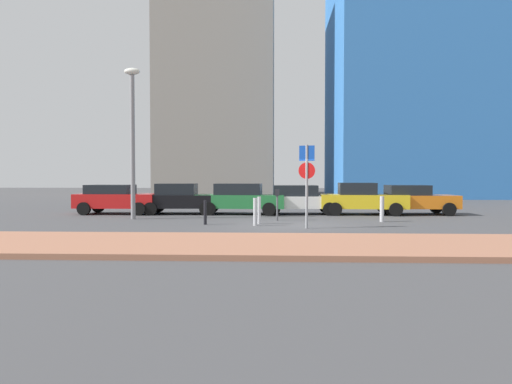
{
  "coord_description": "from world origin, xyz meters",
  "views": [
    {
      "loc": [
        -0.54,
        -18.08,
        1.87
      ],
      "look_at": [
        -1.47,
        2.47,
        1.2
      ],
      "focal_mm": 32.84,
      "sensor_mm": 36.0,
      "label": 1
    }
  ],
  "objects_px": {
    "parked_car_green": "(239,198)",
    "parked_car_white": "(299,199)",
    "traffic_bollard_near": "(382,209)",
    "parking_sign_post": "(307,176)",
    "parked_car_orange": "(413,199)",
    "parked_car_black": "(181,198)",
    "street_lamp": "(133,130)",
    "traffic_bollard_mid": "(205,213)",
    "parking_meter": "(277,200)",
    "traffic_bollard_edge": "(255,212)",
    "parked_car_yellow": "(362,199)",
    "parked_car_red": "(116,198)",
    "traffic_bollard_far": "(259,210)"
  },
  "relations": [
    {
      "from": "parked_car_orange",
      "to": "parking_meter",
      "type": "xyz_separation_m",
      "value": [
        -6.73,
        -3.57,
        0.11
      ]
    },
    {
      "from": "parked_car_yellow",
      "to": "parked_car_orange",
      "type": "bearing_deg",
      "value": 3.68
    },
    {
      "from": "parked_car_yellow",
      "to": "traffic_bollard_far",
      "type": "height_order",
      "value": "parked_car_yellow"
    },
    {
      "from": "parked_car_yellow",
      "to": "traffic_bollard_mid",
      "type": "height_order",
      "value": "parked_car_yellow"
    },
    {
      "from": "parking_sign_post",
      "to": "parked_car_white",
      "type": "bearing_deg",
      "value": 89.84
    },
    {
      "from": "parked_car_white",
      "to": "traffic_bollard_edge",
      "type": "bearing_deg",
      "value": -108.96
    },
    {
      "from": "parked_car_white",
      "to": "traffic_bollard_mid",
      "type": "height_order",
      "value": "parked_car_white"
    },
    {
      "from": "traffic_bollard_near",
      "to": "traffic_bollard_edge",
      "type": "distance_m",
      "value": 5.48
    },
    {
      "from": "parked_car_black",
      "to": "traffic_bollard_mid",
      "type": "distance_m",
      "value": 5.56
    },
    {
      "from": "parked_car_orange",
      "to": "traffic_bollard_mid",
      "type": "relative_size",
      "value": 4.21
    },
    {
      "from": "parking_sign_post",
      "to": "parking_meter",
      "type": "distance_m",
      "value": 3.32
    },
    {
      "from": "traffic_bollard_edge",
      "to": "traffic_bollard_mid",
      "type": "bearing_deg",
      "value": 170.52
    },
    {
      "from": "traffic_bollard_mid",
      "to": "parking_sign_post",
      "type": "bearing_deg",
      "value": -17.23
    },
    {
      "from": "parked_car_black",
      "to": "street_lamp",
      "type": "relative_size",
      "value": 0.64
    },
    {
      "from": "traffic_bollard_mid",
      "to": "traffic_bollard_edge",
      "type": "bearing_deg",
      "value": -9.48
    },
    {
      "from": "parked_car_red",
      "to": "parked_car_green",
      "type": "height_order",
      "value": "parked_car_green"
    },
    {
      "from": "parking_meter",
      "to": "traffic_bollard_far",
      "type": "bearing_deg",
      "value": -117.08
    },
    {
      "from": "parked_car_white",
      "to": "parking_sign_post",
      "type": "bearing_deg",
      "value": -90.16
    },
    {
      "from": "parked_car_yellow",
      "to": "parking_sign_post",
      "type": "xyz_separation_m",
      "value": [
        -3.11,
        -6.37,
        1.12
      ]
    },
    {
      "from": "parked_car_orange",
      "to": "traffic_bollard_near",
      "type": "xyz_separation_m",
      "value": [
        -2.38,
        -3.88,
        -0.23
      ]
    },
    {
      "from": "traffic_bollard_far",
      "to": "parked_car_green",
      "type": "bearing_deg",
      "value": 103.99
    },
    {
      "from": "traffic_bollard_mid",
      "to": "parked_car_white",
      "type": "bearing_deg",
      "value": 53.51
    },
    {
      "from": "parked_car_green",
      "to": "parked_car_white",
      "type": "relative_size",
      "value": 1.15
    },
    {
      "from": "parking_sign_post",
      "to": "street_lamp",
      "type": "xyz_separation_m",
      "value": [
        -7.43,
        3.43,
        2.03
      ]
    },
    {
      "from": "parked_car_green",
      "to": "parked_car_orange",
      "type": "distance_m",
      "value": 8.63
    },
    {
      "from": "street_lamp",
      "to": "traffic_bollard_far",
      "type": "distance_m",
      "value": 6.85
    },
    {
      "from": "parked_car_green",
      "to": "parking_meter",
      "type": "xyz_separation_m",
      "value": [
        1.89,
        -3.33,
        0.08
      ]
    },
    {
      "from": "parked_car_yellow",
      "to": "parking_sign_post",
      "type": "height_order",
      "value": "parking_sign_post"
    },
    {
      "from": "parked_car_red",
      "to": "parked_car_white",
      "type": "xyz_separation_m",
      "value": [
        9.19,
        0.26,
        -0.02
      ]
    },
    {
      "from": "traffic_bollard_mid",
      "to": "traffic_bollard_far",
      "type": "relative_size",
      "value": 0.87
    },
    {
      "from": "parked_car_white",
      "to": "parked_car_yellow",
      "type": "bearing_deg",
      "value": -1.92
    },
    {
      "from": "traffic_bollard_near",
      "to": "parking_sign_post",
      "type": "bearing_deg",
      "value": -141.08
    },
    {
      "from": "parked_car_red",
      "to": "parked_car_black",
      "type": "xyz_separation_m",
      "value": [
        3.28,
        0.16,
        -0.0
      ]
    },
    {
      "from": "traffic_bollard_near",
      "to": "traffic_bollard_far",
      "type": "height_order",
      "value": "traffic_bollard_far"
    },
    {
      "from": "parked_car_orange",
      "to": "traffic_bollard_edge",
      "type": "bearing_deg",
      "value": -143.21
    },
    {
      "from": "parking_sign_post",
      "to": "parking_meter",
      "type": "relative_size",
      "value": 2.25
    },
    {
      "from": "parking_meter",
      "to": "traffic_bollard_near",
      "type": "xyz_separation_m",
      "value": [
        4.35,
        -0.32,
        -0.34
      ]
    },
    {
      "from": "parked_car_black",
      "to": "traffic_bollard_near",
      "type": "height_order",
      "value": "parked_car_black"
    },
    {
      "from": "parked_car_yellow",
      "to": "street_lamp",
      "type": "xyz_separation_m",
      "value": [
        -10.54,
        -2.94,
        3.14
      ]
    },
    {
      "from": "parking_sign_post",
      "to": "traffic_bollard_near",
      "type": "relative_size",
      "value": 2.84
    },
    {
      "from": "parked_car_black",
      "to": "traffic_bollard_far",
      "type": "height_order",
      "value": "parked_car_black"
    },
    {
      "from": "parking_meter",
      "to": "traffic_bollard_edge",
      "type": "xyz_separation_m",
      "value": [
        -0.84,
        -2.09,
        -0.34
      ]
    },
    {
      "from": "parked_car_black",
      "to": "parked_car_orange",
      "type": "distance_m",
      "value": 11.57
    },
    {
      "from": "parked_car_black",
      "to": "parking_meter",
      "type": "relative_size",
      "value": 3.17
    },
    {
      "from": "parked_car_black",
      "to": "traffic_bollard_edge",
      "type": "relative_size",
      "value": 4.02
    },
    {
      "from": "parking_meter",
      "to": "street_lamp",
      "type": "relative_size",
      "value": 0.2
    },
    {
      "from": "parked_car_green",
      "to": "parked_car_white",
      "type": "bearing_deg",
      "value": 3.36
    },
    {
      "from": "street_lamp",
      "to": "traffic_bollard_mid",
      "type": "distance_m",
      "value": 5.43
    },
    {
      "from": "parking_sign_post",
      "to": "parked_car_black",
      "type": "bearing_deg",
      "value": 132.77
    },
    {
      "from": "street_lamp",
      "to": "parking_sign_post",
      "type": "bearing_deg",
      "value": -24.76
    }
  ]
}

